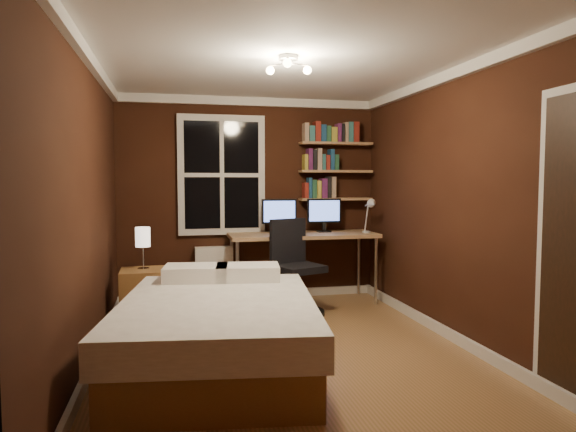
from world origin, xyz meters
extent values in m
plane|color=brown|center=(0.00, 0.00, 0.00)|extent=(4.20, 4.20, 0.00)
cube|color=black|center=(0.00, 2.10, 1.25)|extent=(3.20, 0.04, 2.50)
cube|color=black|center=(-1.60, 0.00, 1.25)|extent=(0.04, 4.20, 2.50)
cube|color=black|center=(1.60, 0.00, 1.25)|extent=(0.04, 4.20, 2.50)
cube|color=white|center=(0.00, 0.00, 2.50)|extent=(3.20, 4.20, 0.02)
cube|color=silver|center=(-0.35, 2.06, 1.55)|extent=(1.06, 0.06, 1.46)
cube|color=#98734A|center=(1.08, 1.98, 1.25)|extent=(0.92, 0.22, 0.03)
cube|color=#98734A|center=(1.08, 1.98, 1.60)|extent=(0.92, 0.22, 0.03)
cube|color=#98734A|center=(1.08, 1.98, 1.95)|extent=(0.92, 0.22, 0.03)
cube|color=brown|center=(-0.60, -0.27, 0.16)|extent=(1.65, 2.16, 0.32)
cube|color=silver|center=(-0.60, -0.27, 0.44)|extent=(1.74, 2.23, 0.24)
cube|color=white|center=(-0.74, 0.53, 0.63)|extent=(0.63, 0.47, 0.14)
cube|color=white|center=(-0.26, 0.47, 0.63)|extent=(0.63, 0.47, 0.14)
cube|color=brown|center=(-1.24, 1.16, 0.29)|extent=(0.47, 0.47, 0.57)
cube|color=white|center=(-0.46, 1.98, 0.34)|extent=(0.45, 0.16, 0.68)
cube|color=#98734A|center=(0.59, 1.75, 0.82)|extent=(1.78, 0.67, 0.04)
cylinder|color=beige|center=(-0.24, 1.45, 0.40)|extent=(0.04, 0.04, 0.80)
cylinder|color=beige|center=(1.42, 1.45, 0.40)|extent=(0.04, 0.04, 0.80)
cylinder|color=beige|center=(-0.24, 2.04, 0.40)|extent=(0.04, 0.04, 0.80)
cylinder|color=beige|center=(1.42, 2.04, 0.40)|extent=(0.04, 0.04, 0.80)
cylinder|color=black|center=(0.40, 1.18, 0.03)|extent=(0.58, 0.58, 0.05)
cylinder|color=silver|center=(0.40, 1.18, 0.27)|extent=(0.06, 0.06, 0.43)
cube|color=black|center=(0.40, 1.18, 0.52)|extent=(0.61, 0.61, 0.08)
cube|color=black|center=(0.33, 1.37, 0.81)|extent=(0.44, 0.21, 0.49)
camera|label=1|loc=(-0.93, -4.25, 1.48)|focal=32.00mm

